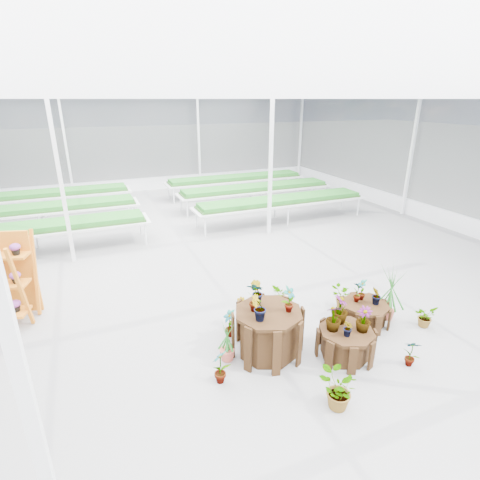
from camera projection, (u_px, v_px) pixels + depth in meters
name	position (u px, v px, depth m)	size (l,w,h in m)	color
ground_plane	(227.00, 310.00, 7.95)	(24.00, 24.00, 0.00)	gray
greenhouse_shell	(226.00, 208.00, 7.15)	(18.00, 24.00, 4.50)	white
steel_frame	(226.00, 208.00, 7.15)	(18.00, 24.00, 4.50)	silver
nursery_benches	(159.00, 206.00, 14.02)	(16.00, 7.00, 0.84)	silver
plinth_tall	(268.00, 332.00, 6.48)	(1.22, 1.22, 0.83)	#321D0D
plinth_mid	(345.00, 343.00, 6.45)	(0.97, 0.97, 0.51)	#321D0D
plinth_low	(364.00, 313.00, 7.43)	(0.95, 0.95, 0.43)	#321D0D
nursery_plants	(322.00, 317.00, 6.79)	(4.65, 3.38, 1.38)	#206520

